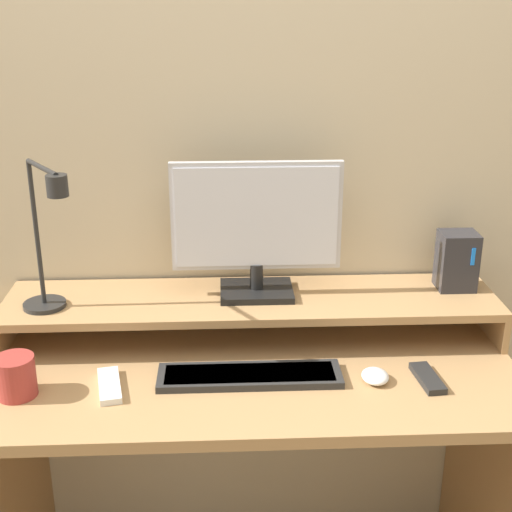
# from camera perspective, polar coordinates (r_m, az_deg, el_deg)

# --- Properties ---
(wall_back) EXTENTS (6.00, 0.05, 2.50)m
(wall_back) POSITION_cam_1_polar(r_m,az_deg,el_deg) (1.99, -0.61, 8.48)
(wall_back) COLOR beige
(wall_back) RESTS_ON ground_plane
(desk) EXTENTS (1.34, 0.63, 0.77)m
(desk) POSITION_cam_1_polar(r_m,az_deg,el_deg) (1.95, -0.14, -14.33)
(desk) COLOR #A87F51
(desk) RESTS_ON ground_plane
(monitor_shelf) EXTENTS (1.34, 0.29, 0.11)m
(monitor_shelf) POSITION_cam_1_polar(r_m,az_deg,el_deg) (1.94, -0.37, -3.75)
(monitor_shelf) COLOR #A87F51
(monitor_shelf) RESTS_ON desk
(monitor) EXTENTS (0.45, 0.15, 0.37)m
(monitor) POSITION_cam_1_polar(r_m,az_deg,el_deg) (1.89, 0.04, 2.36)
(monitor) COLOR black
(monitor) RESTS_ON monitor_shelf
(desk_lamp) EXTENTS (0.18, 0.23, 0.40)m
(desk_lamp) POSITION_cam_1_polar(r_m,az_deg,el_deg) (1.83, -16.36, 0.80)
(desk_lamp) COLOR black
(desk_lamp) RESTS_ON monitor_shelf
(router_dock) EXTENTS (0.10, 0.09, 0.16)m
(router_dock) POSITION_cam_1_polar(r_m,az_deg,el_deg) (2.04, 15.76, -0.36)
(router_dock) COLOR #28282D
(router_dock) RESTS_ON monitor_shelf
(keyboard) EXTENTS (0.45, 0.12, 0.02)m
(keyboard) POSITION_cam_1_polar(r_m,az_deg,el_deg) (1.77, -0.51, -9.53)
(keyboard) COLOR #282828
(keyboard) RESTS_ON desk
(mouse) EXTENTS (0.07, 0.08, 0.03)m
(mouse) POSITION_cam_1_polar(r_m,az_deg,el_deg) (1.78, 9.51, -9.46)
(mouse) COLOR white
(mouse) RESTS_ON desk
(remote_control) EXTENTS (0.08, 0.16, 0.02)m
(remote_control) POSITION_cam_1_polar(r_m,az_deg,el_deg) (1.77, -11.65, -10.12)
(remote_control) COLOR white
(remote_control) RESTS_ON desk
(remote_secondary) EXTENTS (0.06, 0.14, 0.02)m
(remote_secondary) POSITION_cam_1_polar(r_m,az_deg,el_deg) (1.81, 13.56, -9.48)
(remote_secondary) COLOR black
(remote_secondary) RESTS_ON desk
(mug) EXTENTS (0.09, 0.09, 0.10)m
(mug) POSITION_cam_1_polar(r_m,az_deg,el_deg) (1.78, -18.68, -9.12)
(mug) COLOR #9E332D
(mug) RESTS_ON desk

